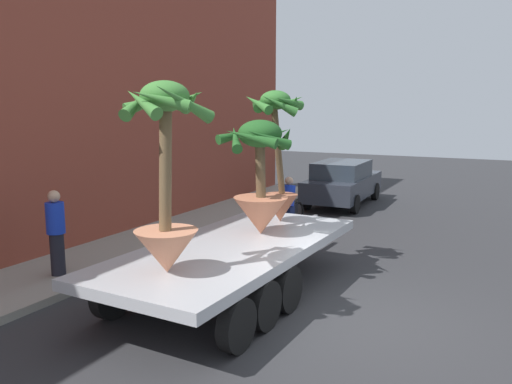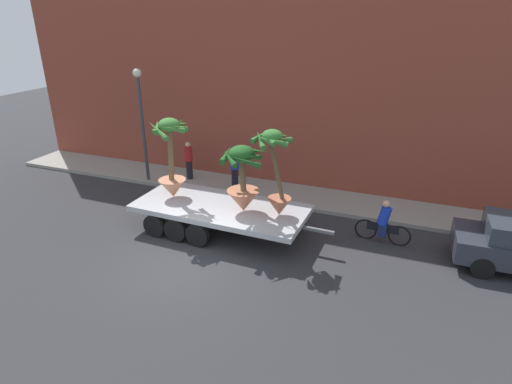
{
  "view_description": "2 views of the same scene",
  "coord_description": "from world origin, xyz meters",
  "px_view_note": "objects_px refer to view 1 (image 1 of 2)",
  "views": [
    {
      "loc": [
        -7.73,
        -2.17,
        3.44
      ],
      "look_at": [
        1.17,
        2.48,
        1.78
      ],
      "focal_mm": 35.6,
      "sensor_mm": 36.0,
      "label": 1
    },
    {
      "loc": [
        5.98,
        -9.34,
        7.08
      ],
      "look_at": [
        1.06,
        3.28,
        1.27
      ],
      "focal_mm": 29.52,
      "sensor_mm": 36.0,
      "label": 2
    }
  ],
  "objects_px": {
    "potted_palm_middle": "(166,185)",
    "pedestrian_far_left": "(56,231)",
    "flatbed_trailer": "(227,258)",
    "potted_palm_rear": "(278,155)",
    "parked_car": "(343,182)",
    "cyclist": "(289,206)",
    "potted_palm_front": "(260,182)"
  },
  "relations": [
    {
      "from": "potted_palm_middle",
      "to": "cyclist",
      "type": "relative_size",
      "value": 1.56
    },
    {
      "from": "flatbed_trailer",
      "to": "cyclist",
      "type": "relative_size",
      "value": 3.79
    },
    {
      "from": "cyclist",
      "to": "pedestrian_far_left",
      "type": "xyz_separation_m",
      "value": [
        -6.33,
        2.22,
        0.37
      ]
    },
    {
      "from": "potted_palm_front",
      "to": "pedestrian_far_left",
      "type": "bearing_deg",
      "value": 117.95
    },
    {
      "from": "flatbed_trailer",
      "to": "cyclist",
      "type": "height_order",
      "value": "cyclist"
    },
    {
      "from": "potted_palm_front",
      "to": "cyclist",
      "type": "relative_size",
      "value": 1.22
    },
    {
      "from": "potted_palm_middle",
      "to": "pedestrian_far_left",
      "type": "distance_m",
      "value": 3.74
    },
    {
      "from": "potted_palm_rear",
      "to": "potted_palm_middle",
      "type": "bearing_deg",
      "value": 179.44
    },
    {
      "from": "flatbed_trailer",
      "to": "pedestrian_far_left",
      "type": "xyz_separation_m",
      "value": [
        -0.77,
        3.47,
        0.27
      ]
    },
    {
      "from": "flatbed_trailer",
      "to": "potted_palm_rear",
      "type": "height_order",
      "value": "potted_palm_rear"
    },
    {
      "from": "potted_palm_middle",
      "to": "potted_palm_front",
      "type": "bearing_deg",
      "value": -3.31
    },
    {
      "from": "cyclist",
      "to": "pedestrian_far_left",
      "type": "height_order",
      "value": "pedestrian_far_left"
    },
    {
      "from": "potted_palm_middle",
      "to": "potted_palm_front",
      "type": "height_order",
      "value": "potted_palm_middle"
    },
    {
      "from": "potted_palm_rear",
      "to": "pedestrian_far_left",
      "type": "bearing_deg",
      "value": 130.74
    },
    {
      "from": "potted_palm_rear",
      "to": "parked_car",
      "type": "distance_m",
      "value": 7.88
    },
    {
      "from": "flatbed_trailer",
      "to": "cyclist",
      "type": "distance_m",
      "value": 5.7
    },
    {
      "from": "potted_palm_front",
      "to": "pedestrian_far_left",
      "type": "xyz_separation_m",
      "value": [
        -1.89,
        3.57,
        -0.98
      ]
    },
    {
      "from": "pedestrian_far_left",
      "to": "parked_car",
      "type": "bearing_deg",
      "value": -12.98
    },
    {
      "from": "cyclist",
      "to": "potted_palm_rear",
      "type": "bearing_deg",
      "value": -160.04
    },
    {
      "from": "potted_palm_middle",
      "to": "pedestrian_far_left",
      "type": "height_order",
      "value": "potted_palm_middle"
    },
    {
      "from": "potted_palm_middle",
      "to": "potted_palm_front",
      "type": "relative_size",
      "value": 1.27
    },
    {
      "from": "flatbed_trailer",
      "to": "potted_palm_rear",
      "type": "relative_size",
      "value": 2.46
    },
    {
      "from": "parked_car",
      "to": "flatbed_trailer",
      "type": "bearing_deg",
      "value": -174.04
    },
    {
      "from": "cyclist",
      "to": "pedestrian_far_left",
      "type": "relative_size",
      "value": 1.08
    },
    {
      "from": "potted_palm_rear",
      "to": "flatbed_trailer",
      "type": "bearing_deg",
      "value": -179.34
    },
    {
      "from": "potted_palm_middle",
      "to": "flatbed_trailer",
      "type": "bearing_deg",
      "value": -2.2
    },
    {
      "from": "pedestrian_far_left",
      "to": "cyclist",
      "type": "bearing_deg",
      "value": -19.35
    },
    {
      "from": "cyclist",
      "to": "potted_palm_front",
      "type": "bearing_deg",
      "value": -163.16
    },
    {
      "from": "flatbed_trailer",
      "to": "pedestrian_far_left",
      "type": "bearing_deg",
      "value": 102.53
    },
    {
      "from": "potted_palm_rear",
      "to": "potted_palm_front",
      "type": "height_order",
      "value": "potted_palm_rear"
    },
    {
      "from": "potted_palm_rear",
      "to": "potted_palm_front",
      "type": "xyz_separation_m",
      "value": [
        -1.08,
        -0.12,
        -0.44
      ]
    },
    {
      "from": "potted_palm_middle",
      "to": "parked_car",
      "type": "height_order",
      "value": "potted_palm_middle"
    }
  ]
}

